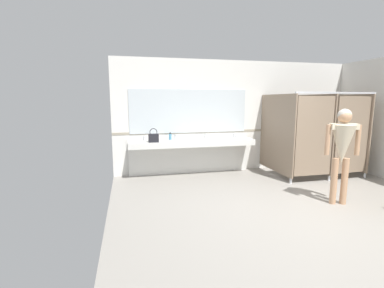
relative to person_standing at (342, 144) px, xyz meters
The scene contains 9 objects.
ground_plane 1.39m from the person_standing, 153.45° to the right, with size 6.61×6.85×0.10m, color gray.
wall_back 2.94m from the person_standing, 104.24° to the left, with size 6.61×0.12×2.86m, color silver.
wall_back_tile_band 2.85m from the person_standing, 104.56° to the left, with size 6.61×0.01×0.06m, color #9E937F.
vanity_counter 3.34m from the person_standing, 129.79° to the left, with size 3.08×0.58×1.00m.
mirror_panel 3.51m from the person_standing, 127.58° to the left, with size 2.98×0.02×1.08m, color silver.
bathroom_stalls 1.97m from the person_standing, 63.82° to the left, with size 2.06×1.56×2.03m.
person_standing is the anchor object (origin of this frame).
handbag 3.84m from the person_standing, 143.07° to the left, with size 0.23×0.14×0.32m.
soap_dispenser 3.73m from the person_standing, 135.05° to the left, with size 0.07×0.07×0.18m.
Camera 1 is at (-2.92, -3.64, 1.84)m, focal length 25.65 mm.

